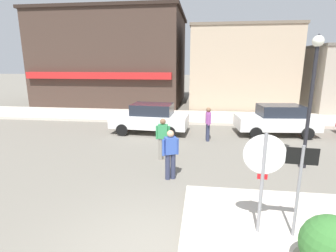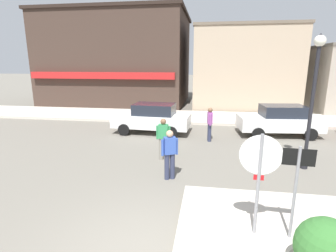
% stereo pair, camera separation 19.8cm
% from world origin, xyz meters
% --- Properties ---
extents(kerb_far, '(80.00, 4.00, 0.15)m').
position_xyz_m(kerb_far, '(0.00, 13.19, 0.07)').
color(kerb_far, beige).
rests_on(kerb_far, ground).
extents(stop_sign, '(0.82, 0.09, 2.30)m').
position_xyz_m(stop_sign, '(2.15, 0.86, 1.52)').
color(stop_sign, gray).
rests_on(stop_sign, ground).
extents(one_way_sign, '(0.60, 0.07, 2.10)m').
position_xyz_m(one_way_sign, '(2.84, 0.80, 1.33)').
color(one_way_sign, gray).
rests_on(one_way_sign, ground).
extents(lamp_post, '(0.36, 0.36, 4.54)m').
position_xyz_m(lamp_post, '(4.53, 5.08, 2.96)').
color(lamp_post, black).
rests_on(lamp_post, ground).
extents(parked_car_nearest, '(4.11, 2.08, 1.56)m').
position_xyz_m(parked_car_nearest, '(-1.78, 9.03, 0.81)').
color(parked_car_nearest, white).
rests_on(parked_car_nearest, ground).
extents(parked_car_second, '(4.15, 2.18, 1.56)m').
position_xyz_m(parked_car_second, '(4.73, 9.47, 0.81)').
color(parked_car_second, white).
rests_on(parked_car_second, ground).
extents(pedestrian_crossing_near, '(0.26, 0.56, 1.61)m').
position_xyz_m(pedestrian_crossing_near, '(1.21, 7.95, 0.87)').
color(pedestrian_crossing_near, '#2D334C').
rests_on(pedestrian_crossing_near, ground).
extents(pedestrian_crossing_far, '(0.55, 0.23, 1.61)m').
position_xyz_m(pedestrian_crossing_far, '(-0.53, 5.19, 0.87)').
color(pedestrian_crossing_far, gray).
rests_on(pedestrian_crossing_far, ground).
extents(pedestrian_kerb_side, '(0.54, 0.35, 1.61)m').
position_xyz_m(pedestrian_kerb_side, '(-0.04, 3.50, 0.87)').
color(pedestrian_kerb_side, '#2D334C').
rests_on(pedestrian_kerb_side, ground).
extents(building_corner_shop, '(12.35, 9.71, 7.85)m').
position_xyz_m(building_corner_shop, '(-7.05, 19.78, 3.93)').
color(building_corner_shop, '#3D2D26').
rests_on(building_corner_shop, ground).
extents(building_storefront_left_near, '(8.01, 6.60, 6.41)m').
position_xyz_m(building_storefront_left_near, '(3.87, 18.61, 3.21)').
color(building_storefront_left_near, tan).
rests_on(building_storefront_left_near, ground).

